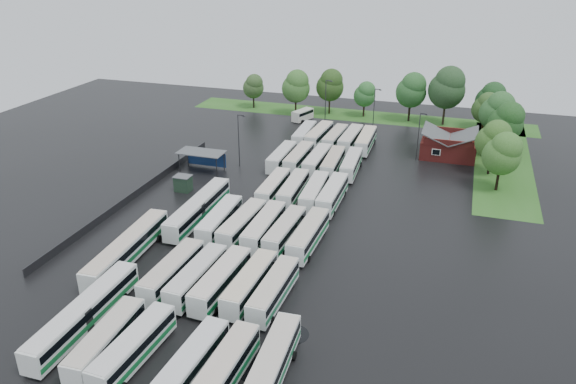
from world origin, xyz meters
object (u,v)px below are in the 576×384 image
(brick_building, at_px, (448,147))
(minibus, at_px, (303,115))
(artic_bus_west_a, at_px, (85,313))
(artic_bus_east, at_px, (265,381))

(brick_building, bearing_deg, minibus, 156.80)
(artic_bus_west_a, bearing_deg, brick_building, 62.69)
(artic_bus_west_a, distance_m, artic_bus_east, 21.62)
(brick_building, distance_m, artic_bus_east, 70.02)
(minibus, bearing_deg, artic_bus_east, -55.97)
(artic_bus_west_a, xyz_separation_m, minibus, (0.05, 79.64, -0.36))
(artic_bus_west_a, distance_m, minibus, 79.64)
(brick_building, relative_size, artic_bus_east, 0.59)
(artic_bus_west_a, height_order, minibus, artic_bus_west_a)
(brick_building, height_order, minibus, brick_building)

